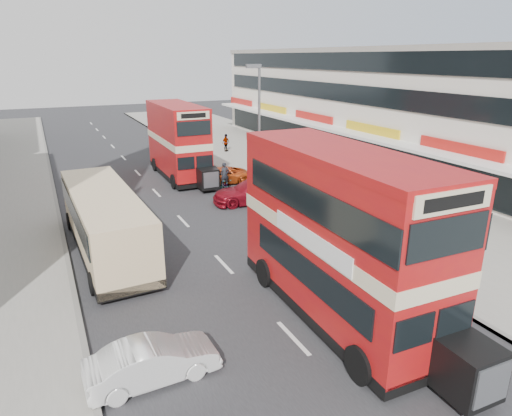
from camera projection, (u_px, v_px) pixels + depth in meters
ground at (329, 376)px, 12.75m from camera, size 160.00×160.00×0.00m
road_surface at (156, 193)px, 29.83m from camera, size 12.00×90.00×0.01m
pavement_right at (311, 173)px, 34.74m from camera, size 12.00×90.00×0.15m
kerb_left at (57, 204)px, 27.30m from camera, size 0.20×90.00×0.16m
kerb_right at (241, 181)px, 32.31m from camera, size 0.20×90.00×0.16m
commercial_row at (380, 105)px, 38.23m from camera, size 9.90×46.20×9.30m
street_lamp at (258, 118)px, 29.27m from camera, size 1.00×0.20×8.12m
bus_main at (339, 235)px, 14.92m from camera, size 3.01×10.26×5.62m
bus_second at (178, 141)px, 32.93m from camera, size 2.68×9.42×5.17m
coach at (105, 220)px, 20.39m from camera, size 2.90×10.14×2.67m
car_left_front at (153, 361)px, 12.43m from camera, size 3.69×1.38×1.20m
car_right_a at (253, 191)px, 27.66m from camera, size 5.24×2.70×1.45m
car_right_b at (220, 176)px, 31.87m from camera, size 4.29×2.38×1.13m
car_right_c at (174, 143)px, 43.34m from camera, size 4.25×2.08×1.39m
pedestrian_near at (303, 181)px, 28.79m from camera, size 0.66×0.47×1.71m
pedestrian_far at (226, 143)px, 41.86m from camera, size 1.02×0.81×1.62m
cyclist at (225, 182)px, 30.04m from camera, size 0.61×1.61×1.93m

